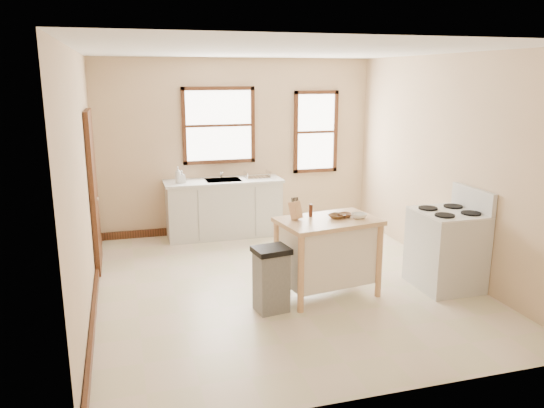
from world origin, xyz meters
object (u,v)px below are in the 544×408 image
at_px(bowl_b, 345,215).
at_px(trash_bin, 271,279).
at_px(bowl_c, 359,216).
at_px(pepper_grinder, 311,210).
at_px(kitchen_island, 327,257).
at_px(soap_bottle_b, 182,177).
at_px(knife_block, 296,211).
at_px(gas_stove, 447,239).
at_px(dish_rack, 257,175).
at_px(soap_bottle_a, 178,175).
at_px(bowl_a, 337,216).

height_order(bowl_b, trash_bin, bowl_b).
bearing_deg(bowl_c, pepper_grinder, 156.82).
xyz_separation_m(kitchen_island, bowl_c, (0.36, -0.06, 0.49)).
xyz_separation_m(soap_bottle_b, knife_block, (1.00, -2.52, 0.01)).
bearing_deg(bowl_c, gas_stove, -5.81).
bearing_deg(dish_rack, pepper_grinder, -104.74).
bearing_deg(bowl_c, trash_bin, -169.94).
bearing_deg(trash_bin, bowl_c, 1.24).
distance_m(soap_bottle_b, gas_stove, 4.00).
bearing_deg(knife_block, soap_bottle_a, 83.19).
bearing_deg(pepper_grinder, bowl_a, -28.58).
relative_size(dish_rack, knife_block, 1.98).
relative_size(dish_rack, kitchen_island, 0.35).
relative_size(dish_rack, trash_bin, 0.54).
height_order(dish_rack, trash_bin, dish_rack).
bearing_deg(trash_bin, bowl_a, 8.72).
xyz_separation_m(dish_rack, kitchen_island, (0.16, -2.66, -0.51)).
xyz_separation_m(soap_bottle_b, kitchen_island, (1.37, -2.61, -0.55)).
distance_m(soap_bottle_a, bowl_a, 3.01).
xyz_separation_m(knife_block, bowl_b, (0.60, -0.05, -0.08)).
height_order(bowl_b, gas_stove, gas_stove).
distance_m(soap_bottle_a, kitchen_island, 3.02).
bearing_deg(bowl_c, soap_bottle_a, 123.82).
relative_size(trash_bin, gas_stove, 0.60).
distance_m(bowl_a, bowl_b, 0.12).
bearing_deg(bowl_a, bowl_b, 12.38).
relative_size(bowl_b, gas_stove, 0.14).
bearing_deg(knife_block, pepper_grinder, -12.02).
bearing_deg(trash_bin, knife_block, 33.25).
bearing_deg(soap_bottle_a, kitchen_island, -55.35).
height_order(knife_block, bowl_c, knife_block).
relative_size(soap_bottle_b, trash_bin, 0.26).
relative_size(soap_bottle_a, bowl_b, 1.54).
relative_size(soap_bottle_b, dish_rack, 0.47).
xyz_separation_m(knife_block, trash_bin, (-0.39, -0.35, -0.66)).
height_order(pepper_grinder, bowl_a, pepper_grinder).
bearing_deg(soap_bottle_b, knife_block, -78.10).
relative_size(kitchen_island, gas_stove, 0.92).
bearing_deg(bowl_c, bowl_b, 141.87).
relative_size(bowl_b, trash_bin, 0.23).
bearing_deg(gas_stove, bowl_c, 174.19).
height_order(kitchen_island, bowl_c, bowl_c).
xyz_separation_m(bowl_a, bowl_c, (0.25, -0.08, 0.01)).
bearing_deg(bowl_b, bowl_c, -38.13).
distance_m(dish_rack, trash_bin, 3.04).
relative_size(bowl_b, bowl_c, 0.93).
bearing_deg(bowl_b, kitchen_island, -168.96).
relative_size(kitchen_island, bowl_c, 6.33).
bearing_deg(soap_bottle_b, trash_bin, -87.76).
height_order(knife_block, bowl_a, knife_block).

